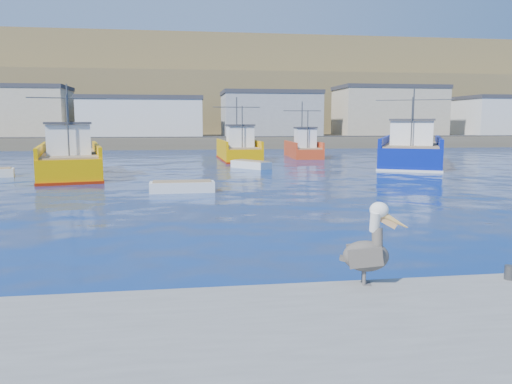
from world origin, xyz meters
The scene contains 11 objects.
ground centered at (0.00, 0.00, 0.00)m, with size 260.00×260.00×0.00m, color navy.
dock_bollards centered at (0.60, -3.40, 0.65)m, with size 36.20×0.20×0.30m.
far_shore centered at (0.00, 109.20, 8.98)m, with size 200.00×81.00×24.00m.
trawler_yellow_a centered at (-11.80, 24.19, 1.08)m, with size 6.34×12.58×6.61m.
trawler_yellow_b centered at (1.66, 37.20, 0.98)m, with size 4.85×10.32×6.38m.
trawler_blue centered at (16.17, 29.04, 1.19)m, with size 10.66×14.77×6.87m.
boat_orange centered at (9.06, 40.12, 1.01)m, with size 4.12×7.97×6.02m.
skiff_mid centered at (-3.90, 14.61, 0.24)m, with size 3.52×1.31×0.76m.
skiff_far centered at (23.50, 39.10, 0.30)m, with size 3.17×4.56×0.94m.
skiff_extra centered at (1.70, 28.09, 0.25)m, with size 3.16×3.71×0.79m.
pelican centered at (-0.07, -3.25, 1.23)m, with size 1.38×0.77×1.71m.
Camera 1 is at (-3.76, -12.72, 3.80)m, focal length 35.00 mm.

